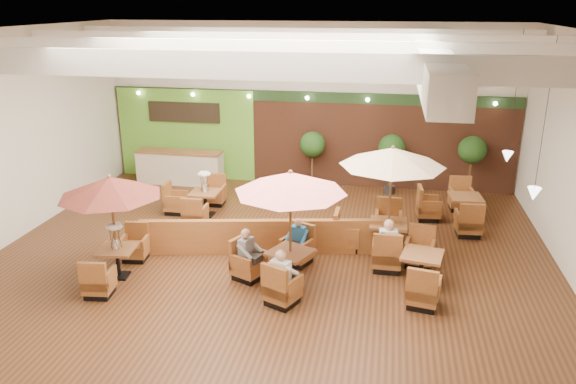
% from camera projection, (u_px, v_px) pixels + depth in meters
% --- Properties ---
extents(room, '(14.04, 14.00, 5.52)m').
position_uv_depth(room, '(291.00, 104.00, 14.29)').
color(room, '#381E0F').
rests_on(room, ground).
extents(service_counter, '(3.00, 0.75, 1.18)m').
position_uv_depth(service_counter, '(180.00, 167.00, 19.68)').
color(service_counter, beige).
rests_on(service_counter, ground).
extents(booth_divider, '(6.50, 1.45, 0.91)m').
position_uv_depth(booth_divider, '(270.00, 237.00, 14.21)').
color(booth_divider, brown).
rests_on(booth_divider, ground).
extents(table_0, '(2.31, 2.49, 2.50)m').
position_uv_depth(table_0, '(111.00, 200.00, 12.54)').
color(table_0, brown).
rests_on(table_0, ground).
extents(table_1, '(2.66, 2.82, 2.69)m').
position_uv_depth(table_1, '(287.00, 203.00, 12.27)').
color(table_1, brown).
rests_on(table_1, ground).
extents(table_2, '(2.67, 2.74, 2.81)m').
position_uv_depth(table_2, '(388.00, 177.00, 13.80)').
color(table_2, brown).
rests_on(table_2, ground).
extents(table_3, '(1.69, 2.51, 1.53)m').
position_uv_depth(table_3, '(198.00, 201.00, 16.80)').
color(table_3, brown).
rests_on(table_3, ground).
extents(table_4, '(1.02, 2.70, 0.98)m').
position_uv_depth(table_4, '(421.00, 270.00, 12.65)').
color(table_4, brown).
rests_on(table_4, ground).
extents(table_5, '(1.86, 2.74, 1.01)m').
position_uv_depth(table_5, '(454.00, 209.00, 16.31)').
color(table_5, brown).
rests_on(table_5, ground).
extents(topiary_0, '(0.86, 0.86, 2.00)m').
position_uv_depth(topiary_0, '(312.00, 147.00, 18.78)').
color(topiary_0, black).
rests_on(topiary_0, ground).
extents(topiary_1, '(0.87, 0.87, 2.01)m').
position_uv_depth(topiary_1, '(392.00, 150.00, 18.33)').
color(topiary_1, black).
rests_on(topiary_1, ground).
extents(topiary_2, '(0.89, 0.89, 2.06)m').
position_uv_depth(topiary_2, '(472.00, 152.00, 17.89)').
color(topiary_2, black).
rests_on(topiary_2, ground).
extents(diner_0, '(0.45, 0.42, 0.82)m').
position_uv_depth(diner_0, '(282.00, 271.00, 11.72)').
color(diner_0, white).
rests_on(diner_0, ground).
extents(diner_1, '(0.38, 0.34, 0.71)m').
position_uv_depth(diner_1, '(297.00, 236.00, 13.57)').
color(diner_1, '#24649C').
rests_on(diner_1, ground).
extents(diner_2, '(0.39, 0.43, 0.77)m').
position_uv_depth(diner_2, '(248.00, 249.00, 12.81)').
color(diner_2, gray).
rests_on(diner_2, ground).
extents(diner_3, '(0.43, 0.37, 0.83)m').
position_uv_depth(diner_3, '(388.00, 240.00, 13.23)').
color(diner_3, '#24649C').
rests_on(diner_3, ground).
extents(diner_4, '(0.44, 0.36, 0.85)m').
position_uv_depth(diner_4, '(388.00, 240.00, 13.23)').
color(diner_4, white).
rests_on(diner_4, ground).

